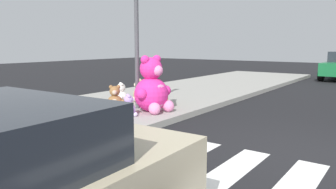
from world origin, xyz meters
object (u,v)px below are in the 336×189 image
plush_pink_large (152,89)px  plush_tan (139,92)px  plush_white (121,96)px  plush_brown (115,101)px  sign_pole (137,43)px  plush_yellow (161,96)px  plush_lavender (129,107)px

plush_pink_large → plush_tan: bearing=53.3°
plush_white → plush_brown: bearing=-144.7°
plush_pink_large → plush_tan: (0.92, 1.24, -0.29)m
sign_pole → plush_white: (0.14, 0.75, -1.45)m
sign_pole → plush_yellow: size_ratio=5.45×
sign_pole → plush_tan: size_ratio=4.83×
plush_pink_large → plush_yellow: bearing=24.2°
plush_brown → plush_tan: (1.42, 0.43, 0.00)m
plush_white → plush_lavender: plush_white is taller
plush_pink_large → plush_brown: 0.99m
sign_pole → plush_lavender: (-0.85, -0.49, -1.49)m
sign_pole → plush_pink_large: sign_pole is taller
plush_tan → plush_yellow: 0.83m
plush_pink_large → plush_white: bearing=79.3°
sign_pole → plush_brown: 1.58m
plush_pink_large → plush_yellow: 1.04m
plush_brown → plush_lavender: 0.75m
plush_yellow → plush_lavender: 1.67m
plush_brown → plush_tan: plush_tan is taller
plush_tan → plush_lavender: bearing=-145.5°
sign_pole → plush_white: sign_pole is taller
sign_pole → plush_pink_large: size_ratio=2.29×
sign_pole → plush_pink_large: 1.29m
plush_white → plush_yellow: 1.14m
plush_lavender → plush_pink_large: bearing=-7.5°
plush_white → plush_pink_large: bearing=-100.7°
plush_tan → plush_lavender: size_ratio=1.28×
plush_yellow → plush_pink_large: bearing=-155.8°
plush_lavender → plush_yellow: bearing=10.7°
plush_tan → plush_yellow: size_ratio=1.13×
plush_pink_large → plush_lavender: 0.82m
sign_pole → plush_yellow: bearing=-13.1°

